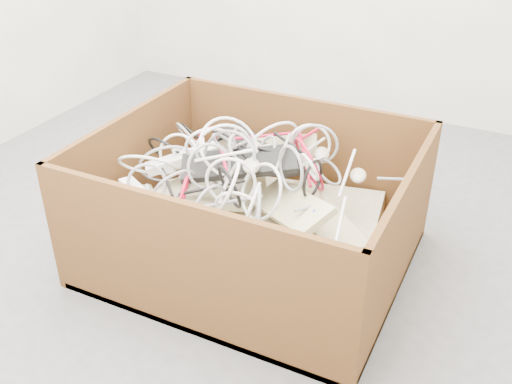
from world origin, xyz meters
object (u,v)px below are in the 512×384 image
at_px(cardboard_box, 250,229).
at_px(power_strip_right, 146,202).
at_px(power_strip_left, 182,159).
at_px(vga_plug, 321,214).

xyz_separation_m(cardboard_box, power_strip_right, (-0.29, -0.27, 0.19)).
relative_size(power_strip_left, vga_plug, 6.54).
distance_m(power_strip_left, power_strip_right, 0.30).
height_order(power_strip_left, vga_plug, power_strip_left).
height_order(cardboard_box, vga_plug, cardboard_box).
xyz_separation_m(cardboard_box, power_strip_left, (-0.32, 0.03, 0.22)).
distance_m(power_strip_right, vga_plug, 0.63).
bearing_deg(vga_plug, power_strip_left, -161.11).
bearing_deg(power_strip_left, power_strip_right, -119.06).
height_order(power_strip_right, vga_plug, power_strip_right).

